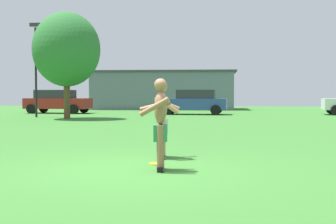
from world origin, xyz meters
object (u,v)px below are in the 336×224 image
object	(u,v)px
player_with_cap	(163,116)
lamp_post	(36,59)
car_red_mid_lot	(57,101)
player_in_green	(160,122)
frisbee	(157,164)
car_blue_near_post	(194,102)
tree_left_field	(66,50)

from	to	relation	value
player_with_cap	lamp_post	world-z (taller)	lamp_post
car_red_mid_lot	lamp_post	bearing A→B (deg)	-84.19
player_with_cap	player_in_green	world-z (taller)	player_with_cap
player_in_green	car_red_mid_lot	distance (m)	24.30
frisbee	player_in_green	bearing A→B (deg)	-77.58
car_blue_near_post	tree_left_field	world-z (taller)	tree_left_field
car_blue_near_post	lamp_post	world-z (taller)	lamp_post
player_in_green	lamp_post	bearing A→B (deg)	117.67
player_with_cap	frisbee	size ratio (longest dim) A/B	5.49
lamp_post	tree_left_field	world-z (taller)	tree_left_field
frisbee	car_blue_near_post	size ratio (longest dim) A/B	0.07
car_blue_near_post	frisbee	bearing A→B (deg)	-89.66
lamp_post	car_blue_near_post	bearing A→B (deg)	25.90
car_red_mid_lot	tree_left_field	size ratio (longest dim) A/B	0.79
player_with_cap	car_blue_near_post	distance (m)	19.94
player_in_green	frisbee	xyz separation A→B (m)	(-0.14, 0.64, -0.84)
player_with_cap	car_red_mid_lot	world-z (taller)	player_with_cap
frisbee	car_red_mid_lot	bearing A→B (deg)	113.47
car_blue_near_post	tree_left_field	size ratio (longest dim) A/B	0.78
car_blue_near_post	car_red_mid_lot	xyz separation A→B (m)	(-9.30, 0.82, 0.00)
player_in_green	car_blue_near_post	bearing A→B (deg)	90.71
lamp_post	tree_left_field	bearing A→B (deg)	-31.93
car_red_mid_lot	lamp_post	xyz separation A→B (m)	(0.52, -5.09, 2.47)
player_in_green	tree_left_field	xyz separation A→B (m)	(-6.80, 15.86, 2.82)
player_in_green	lamp_post	distance (m)	19.63
player_in_green	tree_left_field	world-z (taller)	tree_left_field
player_with_cap	player_in_green	bearing A→B (deg)	-85.50
player_with_cap	player_in_green	distance (m)	1.59
frisbee	tree_left_field	xyz separation A→B (m)	(-6.66, 15.21, 3.67)
car_blue_near_post	car_red_mid_lot	size ratio (longest dim) A/B	0.99
frisbee	tree_left_field	world-z (taller)	tree_left_field
car_red_mid_lot	lamp_post	size ratio (longest dim) A/B	0.84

